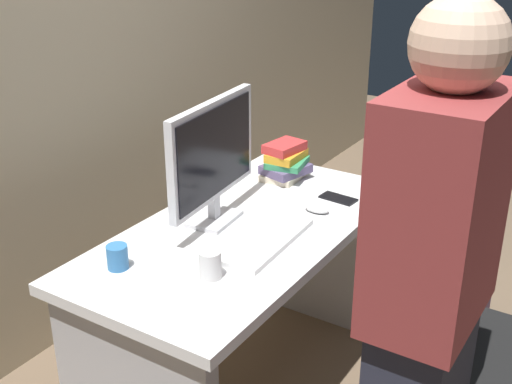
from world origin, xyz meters
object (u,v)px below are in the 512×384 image
object	(u,v)px
cup_by_monitor	(117,257)
monitor	(213,156)
cup_near_keyboard	(210,265)
cell_phone	(338,198)
handbag	(466,309)
desk	(245,282)
mouse	(317,208)
office_chair	(451,352)
person_at_desk	(426,316)
keyboard	(270,242)
book_stack	(285,162)

from	to	relation	value
cup_by_monitor	monitor	bearing A→B (deg)	-7.63
monitor	cup_near_keyboard	xyz separation A→B (m)	(-0.34, -0.22, -0.21)
cell_phone	cup_near_keyboard	bearing A→B (deg)	179.28
cell_phone	handbag	size ratio (longest dim) A/B	0.38
desk	cell_phone	distance (m)	0.50
handbag	mouse	bearing A→B (deg)	141.04
office_chair	cup_near_keyboard	world-z (taller)	office_chair
person_at_desk	cup_by_monitor	distance (m)	0.98
cup_by_monitor	handbag	xyz separation A→B (m)	(1.31, -0.82, -0.64)
handbag	cell_phone	bearing A→B (deg)	133.60
person_at_desk	cell_phone	size ratio (longest dim) A/B	11.38
cell_phone	keyboard	bearing A→B (deg)	-179.19
person_at_desk	cell_phone	world-z (taller)	person_at_desk
cup_by_monitor	book_stack	distance (m)	0.95
keyboard	cup_by_monitor	world-z (taller)	cup_by_monitor
cup_near_keyboard	handbag	distance (m)	1.46
cup_near_keyboard	handbag	bearing A→B (deg)	-24.02
keyboard	office_chair	bearing A→B (deg)	-78.32
office_chair	cup_by_monitor	bearing A→B (deg)	120.66
desk	book_stack	xyz separation A→B (m)	(0.48, 0.11, 0.30)
cup_near_keyboard	book_stack	xyz separation A→B (m)	(0.83, 0.21, 0.03)
office_chair	cell_phone	bearing A→B (deg)	62.02
person_at_desk	book_stack	distance (m)	1.23
cup_by_monitor	book_stack	bearing A→B (deg)	-4.34
cup_near_keyboard	cell_phone	xyz separation A→B (m)	(0.76, -0.07, -0.04)
office_chair	person_at_desk	size ratio (longest dim) A/B	0.57
desk	person_at_desk	world-z (taller)	person_at_desk
cell_phone	handbag	bearing A→B (deg)	-41.49
office_chair	cell_phone	world-z (taller)	office_chair
office_chair	cup_near_keyboard	distance (m)	0.87
desk	office_chair	bearing A→B (deg)	-82.91
monitor	handbag	world-z (taller)	monitor
cup_near_keyboard	book_stack	size ratio (longest dim) A/B	0.43
monitor	cup_near_keyboard	distance (m)	0.46
cup_near_keyboard	book_stack	bearing A→B (deg)	14.32
cup_by_monitor	book_stack	xyz separation A→B (m)	(0.95, -0.07, 0.03)
monitor	person_at_desk	bearing A→B (deg)	-110.49
mouse	cup_near_keyboard	distance (m)	0.61
cell_phone	handbag	world-z (taller)	cell_phone
person_at_desk	cup_by_monitor	size ratio (longest dim) A/B	20.37
book_stack	handbag	size ratio (longest dim) A/B	0.57
person_at_desk	mouse	bearing A→B (deg)	45.78
office_chair	keyboard	bearing A→B (deg)	104.43
keyboard	mouse	xyz separation A→B (m)	(0.32, -0.02, 0.01)
handbag	person_at_desk	bearing A→B (deg)	-172.65
monitor	cup_near_keyboard	size ratio (longest dim) A/B	5.89
book_stack	cell_phone	world-z (taller)	book_stack
mouse	cup_by_monitor	size ratio (longest dim) A/B	1.24
book_stack	cell_phone	size ratio (longest dim) A/B	1.49
desk	mouse	xyz separation A→B (m)	(0.25, -0.16, 0.25)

